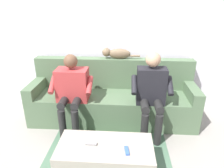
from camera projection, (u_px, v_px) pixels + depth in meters
The scene contains 10 objects.
ground_plane at pixel (109, 146), 2.68m from camera, with size 8.00×8.00×0.00m, color gray.
back_wall at pixel (114, 31), 3.27m from camera, with size 5.66×0.06×2.66m, color silver.
couch at pixel (113, 99), 3.24m from camera, with size 2.53×0.74×0.93m.
coffee_table at pixel (105, 159), 2.20m from camera, with size 1.01×0.50×0.38m.
person_left_seated at pixel (151, 90), 2.73m from camera, with size 0.55×0.50×1.18m.
person_right_seated at pixel (72, 89), 2.84m from camera, with size 0.59×0.52×1.12m.
cat_on_backrest at pixel (116, 53), 3.18m from camera, with size 0.60×0.13×0.17m.
remote_gray at pixel (91, 144), 2.14m from camera, with size 0.12×0.04×0.02m, color gray.
remote_blue at pixel (127, 151), 2.04m from camera, with size 0.13×0.04×0.02m, color #3860B7.
floor_rug at pixel (107, 162), 2.42m from camera, with size 1.53×1.85×0.01m, color #4C7056.
Camera 1 is at (-0.19, 2.75, 1.80)m, focal length 32.49 mm.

